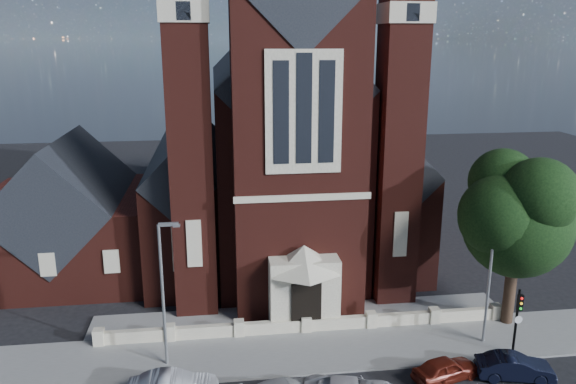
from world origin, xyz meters
name	(u,v)px	position (x,y,z in m)	size (l,w,h in m)	color
ground	(288,275)	(0.00, 15.00, 0.00)	(120.00, 120.00, 0.00)	black
pavement_strip	(312,350)	(0.00, 4.50, 0.00)	(60.00, 5.00, 0.12)	slate
forecourt_paving	(301,316)	(0.00, 8.50, 0.00)	(26.00, 3.00, 0.14)	slate
forecourt_wall	(306,332)	(0.00, 6.50, 0.00)	(24.00, 0.40, 0.90)	#B2AA8D
church	(276,147)	(0.00, 22.94, 8.19)	(20.01, 34.90, 29.20)	#491A13
parish_hall	(69,220)	(-16.00, 18.00, 4.01)	(12.00, 12.20, 10.24)	#491A13
street_tree	(522,218)	(12.60, 5.71, 6.96)	(6.40, 6.60, 10.70)	black
street_lamp_left	(164,287)	(-7.91, 4.00, 4.60)	(1.16, 0.22, 8.09)	gray
street_lamp_right	(492,269)	(10.09, 4.00, 4.60)	(1.16, 0.22, 8.09)	gray
traffic_signal	(518,314)	(11.00, 2.43, 2.58)	(0.28, 0.42, 4.00)	black
car_dark_red	(446,369)	(6.37, 0.80, 0.62)	(1.45, 3.61, 1.23)	#5E1A10
car_navy	(515,367)	(9.96, 0.46, 0.64)	(1.36, 3.90, 1.29)	black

